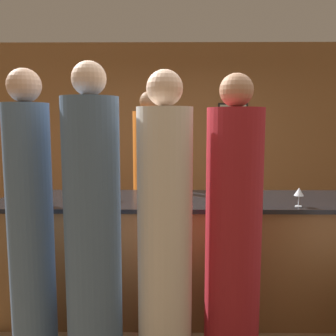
{
  "coord_description": "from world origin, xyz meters",
  "views": [
    {
      "loc": [
        -0.1,
        -3.13,
        1.65
      ],
      "look_at": [
        -0.13,
        0.1,
        1.25
      ],
      "focal_mm": 40.0,
      "sensor_mm": 36.0,
      "label": 1
    }
  ],
  "objects": [
    {
      "name": "guest_1",
      "position": [
        -0.59,
        -0.88,
        0.94
      ],
      "size": [
        0.35,
        0.35,
        2.0
      ],
      "color": "#4C6B93",
      "rests_on": "ground_plane"
    },
    {
      "name": "wine_glass_1",
      "position": [
        0.36,
        -0.3,
        1.11
      ],
      "size": [
        0.08,
        0.08,
        0.15
      ],
      "color": "silver",
      "rests_on": "bar_counter"
    },
    {
      "name": "wine_glass_2",
      "position": [
        0.88,
        -0.29,
        1.11
      ],
      "size": [
        0.07,
        0.07,
        0.15
      ],
      "color": "silver",
      "rests_on": "bar_counter"
    },
    {
      "name": "bar_counter",
      "position": [
        0.0,
        0.0,
        0.5
      ],
      "size": [
        3.13,
        0.8,
        1.0
      ],
      "color": "brown",
      "rests_on": "ground_plane"
    },
    {
      "name": "wine_glass_5",
      "position": [
        -0.9,
        -0.06,
        1.11
      ],
      "size": [
        0.08,
        0.08,
        0.15
      ],
      "color": "silver",
      "rests_on": "bar_counter"
    },
    {
      "name": "bartender",
      "position": [
        -0.34,
        0.86,
        0.92
      ],
      "size": [
        0.36,
        0.36,
        1.97
      ],
      "rotation": [
        0.0,
        0.0,
        3.14
      ],
      "color": "orange",
      "rests_on": "ground_plane"
    },
    {
      "name": "ground_plane",
      "position": [
        0.0,
        0.0,
        0.0
      ],
      "size": [
        14.0,
        14.0,
        0.0
      ],
      "primitive_type": "plane",
      "color": "brown"
    },
    {
      "name": "wine_glass_3",
      "position": [
        0.2,
        -0.33,
        1.12
      ],
      "size": [
        0.06,
        0.06,
        0.17
      ],
      "color": "silver",
      "rests_on": "bar_counter"
    },
    {
      "name": "wine_bottle_1",
      "position": [
        -1.06,
        -0.31,
        1.12
      ],
      "size": [
        0.08,
        0.08,
        0.3
      ],
      "color": "black",
      "rests_on": "bar_counter"
    },
    {
      "name": "guest_0",
      "position": [
        0.29,
        -0.79,
        0.91
      ],
      "size": [
        0.36,
        0.36,
        1.95
      ],
      "color": "maroon",
      "rests_on": "ground_plane"
    },
    {
      "name": "guest_4",
      "position": [
        -1.03,
        -0.74,
        0.94
      ],
      "size": [
        0.3,
        0.3,
        1.98
      ],
      "color": "#4C6B93",
      "rests_on": "ground_plane"
    },
    {
      "name": "back_wall",
      "position": [
        0.0,
        2.55,
        1.4
      ],
      "size": [
        8.0,
        0.08,
        2.8
      ],
      "color": "olive",
      "rests_on": "ground_plane"
    },
    {
      "name": "wine_glass_0",
      "position": [
        -0.65,
        -0.05,
        1.13
      ],
      "size": [
        0.06,
        0.06,
        0.18
      ],
      "color": "silver",
      "rests_on": "bar_counter"
    },
    {
      "name": "wine_bottle_0",
      "position": [
        0.02,
        0.23,
        1.1
      ],
      "size": [
        0.08,
        0.08,
        0.28
      ],
      "color": "black",
      "rests_on": "bar_counter"
    },
    {
      "name": "guest_2",
      "position": [
        -0.15,
        -0.86,
        0.92
      ],
      "size": [
        0.34,
        0.34,
        1.96
      ],
      "color": "silver",
      "rests_on": "ground_plane"
    },
    {
      "name": "wine_glass_4",
      "position": [
        -1.28,
        -0.15,
        1.11
      ],
      "size": [
        0.06,
        0.06,
        0.16
      ],
      "color": "silver",
      "rests_on": "bar_counter"
    }
  ]
}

